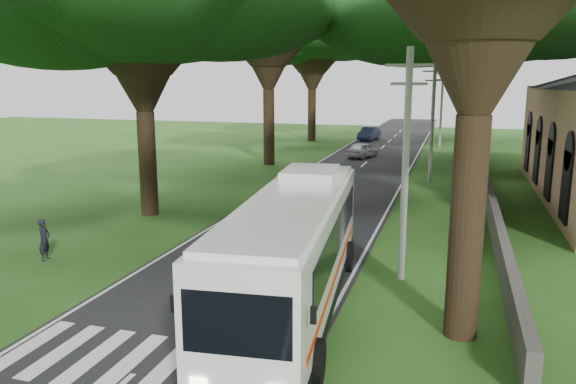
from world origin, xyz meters
name	(u,v)px	position (x,y,z in m)	size (l,w,h in m)	color
ground	(182,331)	(0.00, 0.00, 0.00)	(140.00, 140.00, 0.00)	#224A15
road	(348,179)	(0.00, 25.00, 0.01)	(8.00, 120.00, 0.04)	black
crosswalk	(144,365)	(0.00, -2.00, 0.00)	(8.00, 3.00, 0.01)	silver
property_wall	(485,180)	(9.00, 24.00, 0.60)	(0.35, 50.00, 1.20)	#383533
pole_near	(406,162)	(5.50, 6.00, 4.18)	(1.60, 0.24, 8.00)	gray
pole_mid	(432,120)	(5.50, 26.00, 4.18)	(1.60, 0.24, 8.00)	gray
pole_far	(441,106)	(5.50, 46.00, 4.18)	(1.60, 0.24, 8.00)	gray
tree_l_mida	(139,0)	(-8.00, 12.00, 10.68)	(15.46, 15.46, 14.04)	black
tree_l_midb	(268,10)	(-7.50, 30.00, 12.15)	(12.41, 12.41, 15.01)	black
tree_l_far	(312,38)	(-8.50, 48.00, 11.23)	(13.32, 13.32, 14.22)	black
tree_r_mida	(482,3)	(8.00, 20.00, 10.91)	(15.75, 15.75, 14.32)	black
tree_r_midb	(468,26)	(7.50, 38.00, 11.25)	(15.98, 15.98, 14.71)	black
tree_r_far	(475,35)	(8.50, 56.00, 11.75)	(13.54, 13.54, 14.78)	black
coach_bus	(295,249)	(2.62, 2.37, 1.94)	(3.75, 12.44, 3.61)	white
distant_car_a	(362,150)	(-0.80, 35.98, 0.70)	(1.58, 3.93, 1.34)	#BABABF
distant_car_b	(369,134)	(-2.38, 50.27, 0.76)	(1.54, 4.42, 1.46)	#212A4D
pedestrian	(44,240)	(-8.01, 4.14, 0.83)	(0.60, 0.40, 1.65)	black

